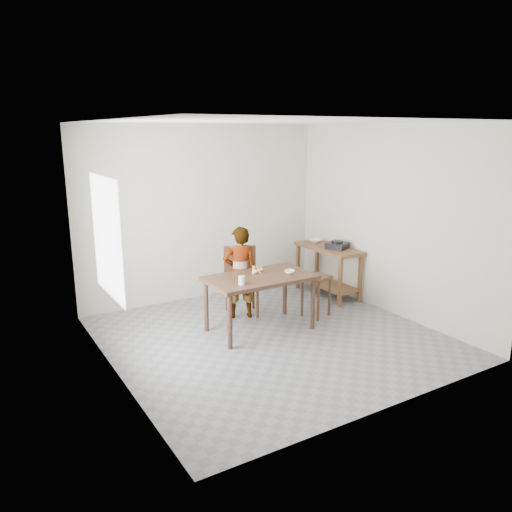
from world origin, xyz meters
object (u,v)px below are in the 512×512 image
child (240,273)px  stool (316,296)px  prep_counter (328,271)px  dining_chair (242,282)px  dining_table (260,303)px

child → stool: 1.15m
prep_counter → stool: bearing=-138.5°
dining_chair → stool: (0.88, -0.61, -0.19)m
dining_table → child: size_ratio=1.06×
child → dining_chair: size_ratio=1.36×
dining_chair → child: bearing=-107.9°
child → dining_chair: child is taller
prep_counter → child: bearing=-175.2°
child → dining_chair: 0.21m
prep_counter → dining_table: bearing=-157.9°
child → dining_table: bearing=107.7°
prep_counter → stool: size_ratio=2.01×
stool → prep_counter: bearing=41.5°
dining_table → child: bearing=88.7°
dining_chair → stool: 1.09m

